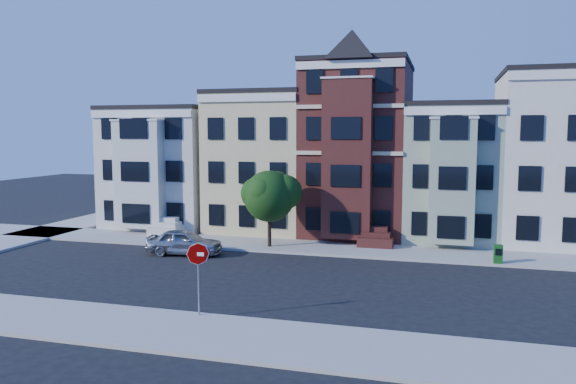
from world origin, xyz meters
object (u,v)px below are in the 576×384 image
(newspaper_box, at_px, (498,254))
(stop_sign, at_px, (198,274))
(parked_car, at_px, (185,242))
(fire_hydrant, at_px, (179,238))
(street_tree, at_px, (269,200))

(newspaper_box, distance_m, stop_sign, 17.52)
(parked_car, bearing_deg, stop_sign, -158.21)
(fire_hydrant, xyz_separation_m, stop_sign, (7.34, -12.94, 1.28))
(street_tree, xyz_separation_m, stop_sign, (1.40, -13.60, -1.34))
(newspaper_box, xyz_separation_m, fire_hydrant, (-19.46, 0.34, -0.17))
(stop_sign, bearing_deg, newspaper_box, 39.78)
(stop_sign, bearing_deg, parked_car, 112.47)
(fire_hydrant, height_order, stop_sign, stop_sign)
(street_tree, height_order, stop_sign, street_tree)
(street_tree, distance_m, parked_car, 5.85)
(parked_car, xyz_separation_m, stop_sign, (5.78, -10.52, 1.01))
(stop_sign, bearing_deg, street_tree, 89.57)
(parked_car, bearing_deg, street_tree, -61.90)
(street_tree, bearing_deg, fire_hydrant, -173.64)
(parked_car, height_order, newspaper_box, parked_car)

